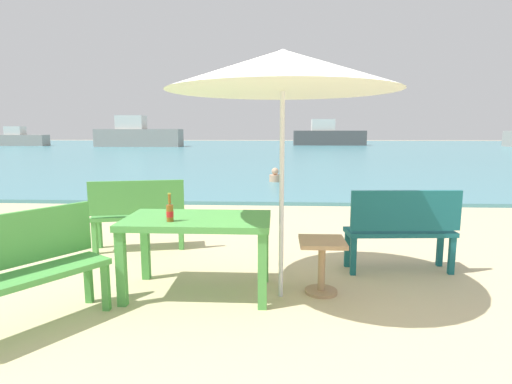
% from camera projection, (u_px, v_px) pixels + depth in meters
% --- Properties ---
extents(ground_plane, '(120.00, 120.00, 0.00)m').
position_uv_depth(ground_plane, '(286.00, 308.00, 3.66)').
color(ground_plane, beige).
extents(sea_water, '(120.00, 50.00, 0.08)m').
position_uv_depth(sea_water, '(278.00, 149.00, 33.27)').
color(sea_water, teal).
rests_on(sea_water, ground_plane).
extents(picnic_table_green, '(1.40, 0.80, 0.76)m').
position_uv_depth(picnic_table_green, '(198.00, 228.00, 3.92)').
color(picnic_table_green, '#4C9E47').
rests_on(picnic_table_green, ground_plane).
extents(beer_bottle_amber, '(0.07, 0.07, 0.26)m').
position_uv_depth(beer_bottle_amber, '(170.00, 211.00, 3.72)').
color(beer_bottle_amber, brown).
rests_on(beer_bottle_amber, picnic_table_green).
extents(patio_umbrella, '(2.10, 2.10, 2.30)m').
position_uv_depth(patio_umbrella, '(283.00, 71.00, 3.61)').
color(patio_umbrella, silver).
rests_on(patio_umbrella, ground_plane).
extents(side_table_wood, '(0.44, 0.44, 0.54)m').
position_uv_depth(side_table_wood, '(322.00, 258.00, 3.96)').
color(side_table_wood, tan).
rests_on(side_table_wood, ground_plane).
extents(bench_teal_center, '(1.22, 0.44, 0.95)m').
position_uv_depth(bench_teal_center, '(402.00, 226.00, 4.51)').
color(bench_teal_center, '#196066').
rests_on(bench_teal_center, ground_plane).
extents(bench_green_left, '(1.25, 0.62, 0.95)m').
position_uv_depth(bench_green_left, '(138.00, 210.00, 5.35)').
color(bench_green_left, '#4C9E47').
rests_on(bench_green_left, ground_plane).
extents(bench_green_right, '(0.97, 1.20, 0.95)m').
position_uv_depth(bench_green_right, '(27.00, 263.00, 3.23)').
color(bench_green_right, '#4C9E47').
rests_on(bench_green_right, ground_plane).
extents(swimmer_person, '(0.34, 0.34, 0.41)m').
position_uv_depth(swimmer_person, '(275.00, 176.00, 11.98)').
color(swimmer_person, tan).
rests_on(swimmer_person, sea_water).
extents(boat_barge, '(7.05, 1.92, 2.56)m').
position_uv_depth(boat_barge, '(328.00, 136.00, 40.33)').
color(boat_barge, '#4C4C4C').
rests_on(boat_barge, sea_water).
extents(boat_cargo_ship, '(5.10, 1.39, 1.86)m').
position_uv_depth(boat_cargo_ship, '(20.00, 139.00, 39.00)').
color(boat_cargo_ship, gray).
rests_on(boat_cargo_ship, sea_water).
extents(boat_ferry, '(7.74, 2.11, 2.81)m').
position_uv_depth(boat_ferry, '(138.00, 135.00, 37.13)').
color(boat_ferry, gray).
rests_on(boat_ferry, sea_water).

